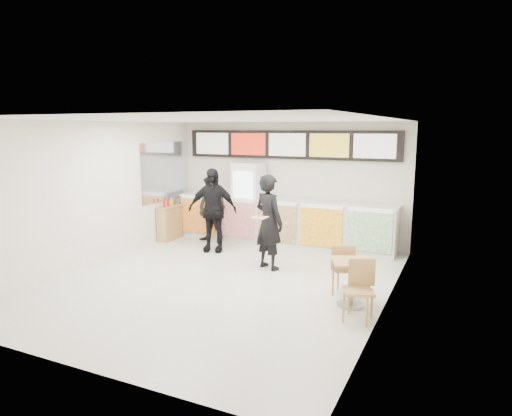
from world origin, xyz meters
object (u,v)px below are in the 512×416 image
Objects in this scene: customer_main at (269,222)px; customer_mid at (212,210)px; service_counter at (282,222)px; cafe_table at (352,275)px; drinks_fridge at (249,202)px; condiment_ledge at (170,222)px; customer_left at (212,210)px.

customer_mid is at bearing 1.58° from customer_main.
service_counter reaches higher than cafe_table.
drinks_fridge is 1.32m from customer_mid.
customer_mid is (-1.25, -1.27, 0.40)m from service_counter.
customer_main is (0.49, -1.97, 0.40)m from service_counter.
cafe_table is (3.43, -3.27, -0.47)m from drinks_fridge.
drinks_fridge is 4.77m from cafe_table.
condiment_ledge is (-2.82, -0.77, -0.12)m from service_counter.
customer_main reaches higher than condiment_ledge.
condiment_ledge is at bearing 131.38° from cafe_table.
customer_mid is at bearing -134.48° from service_counter.
customer_left reaches higher than service_counter.
customer_mid is at bearing 128.44° from cafe_table.
cafe_table is at bearing -25.01° from condiment_ledge.
customer_main reaches higher than service_counter.
customer_left is 1.25m from condiment_ledge.
cafe_table is at bearing -52.47° from service_counter.
cafe_table is 5.87m from condiment_ledge.
drinks_fridge reaches higher than customer_left.
drinks_fridge is at bearing 22.72° from condiment_ledge.
customer_mid is at bearing -50.79° from customer_left.
customer_mid is (-0.31, -1.28, -0.02)m from drinks_fridge.
customer_left is 0.79m from customer_mid.
drinks_fridge is at bearing 49.38° from customer_left.
customer_main is at bearing -37.05° from customer_mid.
service_counter is 2.85× the size of customer_mid.
customer_main is at bearing -19.84° from condiment_ledge.
customer_main reaches higher than customer_left.
condiment_ledge is (-1.18, -0.17, -0.39)m from customer_left.
customer_main is at bearing 123.76° from cafe_table.
service_counter is 2.06m from customer_main.
drinks_fridge is at bearing 61.31° from customer_mid.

